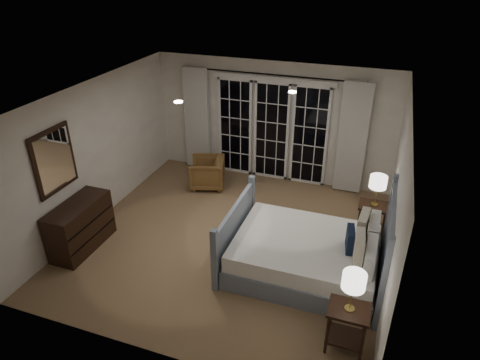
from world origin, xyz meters
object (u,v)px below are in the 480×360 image
(nightstand_left, at_px, (347,322))
(armchair, at_px, (207,173))
(bed, at_px, (309,254))
(lamp_right, at_px, (378,182))
(lamp_left, at_px, (354,281))
(nightstand_right, at_px, (372,216))
(dresser, at_px, (80,226))

(nightstand_left, height_order, armchair, nightstand_left)
(bed, relative_size, nightstand_left, 3.60)
(lamp_right, height_order, armchair, lamp_right)
(bed, bearing_deg, armchair, 141.71)
(bed, relative_size, lamp_left, 4.34)
(bed, relative_size, lamp_right, 4.29)
(nightstand_left, bearing_deg, armchair, 134.79)
(nightstand_right, bearing_deg, dresser, -157.22)
(bed, height_order, dresser, bed)
(nightstand_left, xyz_separation_m, nightstand_right, (0.11, 2.53, -0.00))
(armchair, distance_m, dresser, 2.84)
(lamp_left, bearing_deg, nightstand_left, 90.00)
(nightstand_left, bearing_deg, nightstand_right, 87.51)
(dresser, bearing_deg, lamp_right, 22.78)
(lamp_right, xyz_separation_m, armchair, (-3.35, 0.74, -0.75))
(nightstand_right, height_order, armchair, nightstand_right)
(nightstand_left, relative_size, dresser, 0.55)
(lamp_left, relative_size, armchair, 0.77)
(lamp_left, distance_m, dresser, 4.45)
(nightstand_right, distance_m, lamp_left, 2.61)
(nightstand_right, bearing_deg, armchair, 167.63)
(bed, distance_m, dresser, 3.70)
(nightstand_right, height_order, lamp_left, lamp_left)
(lamp_right, bearing_deg, lamp_left, -92.49)
(lamp_left, height_order, armchair, lamp_left)
(nightstand_left, distance_m, dresser, 4.40)
(lamp_left, bearing_deg, nightstand_right, 87.51)
(lamp_left, height_order, dresser, lamp_left)
(lamp_left, height_order, lamp_right, lamp_right)
(nightstand_right, bearing_deg, nightstand_left, -92.49)
(armchair, bearing_deg, nightstand_right, 60.21)
(nightstand_right, xyz_separation_m, dresser, (-4.46, -1.87, -0.01))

